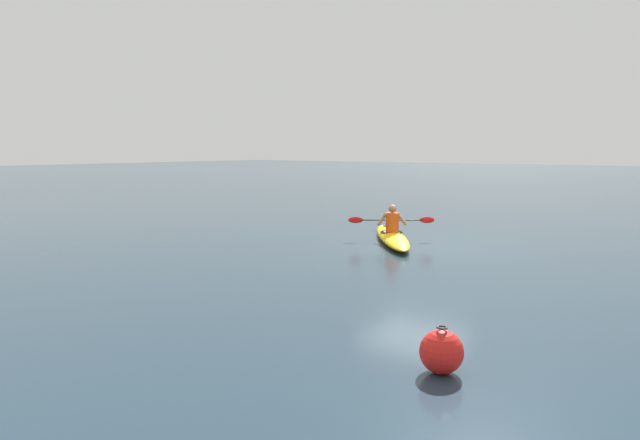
# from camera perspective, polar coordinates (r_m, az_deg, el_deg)

# --- Properties ---
(ground_plane) EXTENTS (160.00, 160.00, 0.00)m
(ground_plane) POSITION_cam_1_polar(r_m,az_deg,el_deg) (15.21, 9.41, -2.46)
(ground_plane) COLOR #233847
(kayak) EXTENTS (3.21, 3.96, 0.26)m
(kayak) POSITION_cam_1_polar(r_m,az_deg,el_deg) (15.71, 7.07, -1.63)
(kayak) COLOR #EAB214
(kayak) RESTS_ON ground
(kayaker) EXTENTS (1.89, 1.44, 0.73)m
(kayaker) POSITION_cam_1_polar(r_m,az_deg,el_deg) (15.66, 7.09, -0.05)
(kayaker) COLOR #E04C14
(kayaker) RESTS_ON kayak
(mooring_buoy_channel_marker) EXTENTS (0.49, 0.49, 0.54)m
(mooring_buoy_channel_marker) POSITION_cam_1_polar(r_m,az_deg,el_deg) (6.72, 11.82, -12.52)
(mooring_buoy_channel_marker) COLOR red
(mooring_buoy_channel_marker) RESTS_ON ground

